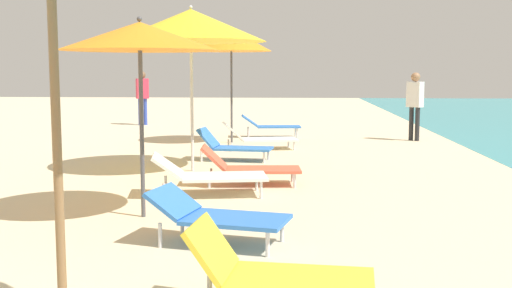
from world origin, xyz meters
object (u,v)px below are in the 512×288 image
Objects in this scene: umbrella_farthest at (231,40)px; person_walking_near at (142,92)px; umbrella_third at (140,37)px; lounger_fourth_shoreside at (233,146)px; lounger_farthest_shoreside at (270,125)px; lounger_third_inland at (217,215)px; lounger_fourth_inland at (248,166)px; lounger_third_shoreside at (208,174)px; person_walking_mid at (415,99)px; lounger_second_shoreside at (274,271)px; umbrella_fourth at (191,25)px; lounger_farthest_inland at (258,137)px.

umbrella_farthest reaches higher than person_walking_near.
umbrella_third reaches higher than lounger_fourth_shoreside.
lounger_fourth_shoreside is 0.93× the size of lounger_farthest_shoreside.
umbrella_farthest reaches higher than lounger_third_inland.
lounger_third_shoreside is at bearing -125.26° from lounger_fourth_inland.
lounger_third_shoreside is 1.08× the size of lounger_fourth_inland.
person_walking_mid is at bearing -14.62° from lounger_farthest_shoreside.
lounger_second_shoreside is 0.48× the size of umbrella_fourth.
umbrella_third reaches higher than lounger_farthest_shoreside.
lounger_third_shoreside is 11.54m from person_walking_near.
lounger_second_shoreside is 10.73m from umbrella_farthest.
lounger_fourth_inland is 0.90× the size of person_walking_near.
lounger_fourth_inland reaches higher than lounger_farthest_shoreside.
lounger_farthest_shoreside is at bearing 85.16° from lounger_fourth_inland.
lounger_third_shoreside is 0.98× the size of person_walking_near.
lounger_farthest_shoreside is (0.85, 1.29, -2.08)m from umbrella_farthest.
lounger_third_inland is at bearing 21.65° from person_walking_mid.
lounger_farthest_inland is (0.36, 5.08, -0.03)m from lounger_third_shoreside.
umbrella_farthest is 1.64× the size of person_walking_mid.
umbrella_third is at bearing -90.13° from umbrella_fourth.
lounger_third_shoreside is 6.63m from umbrella_farthest.
umbrella_farthest is (0.22, 4.20, -0.05)m from umbrella_fourth.
lounger_second_shoreside is 0.57× the size of umbrella_third.
person_walking_near is (-4.00, 5.84, 0.75)m from lounger_farthest_inland.
lounger_third_inland is at bearing -84.84° from umbrella_farthest.
umbrella_fourth is at bearing -93.01° from umbrella_farthest.
umbrella_third is at bearing 145.33° from lounger_third_inland.
lounger_fourth_shoreside is at bearing 80.44° from lounger_third_shoreside.
lounger_second_shoreside is 15.82m from person_walking_near.
lounger_third_inland is 1.00× the size of lounger_fourth_shoreside.
lounger_second_shoreside is at bearing -75.39° from umbrella_fourth.
umbrella_third is 6.69m from lounger_farthest_inland.
lounger_third_inland is at bearing -79.18° from lounger_fourth_shoreside.
lounger_fourth_shoreside is at bearing -114.92° from lounger_farthest_inland.
person_walking_mid reaches higher than lounger_third_shoreside.
lounger_fourth_shoreside reaches higher than lounger_farthest_shoreside.
umbrella_farthest is at bearing 88.28° from umbrella_third.
lounger_fourth_inland is 4.26m from lounger_farthest_inland.
lounger_farthest_inland is at bearing -19.46° from person_walking_mid.
person_walking_near reaches higher than person_walking_mid.
lounger_farthest_shoreside is (0.02, 6.74, 0.03)m from lounger_fourth_inland.
lounger_farthest_inland is (-0.70, 9.24, -0.05)m from lounger_second_shoreside.
lounger_second_shoreside is at bearing 27.66° from person_walking_mid.
person_walking_near is (-3.06, 12.22, -1.06)m from umbrella_third.
lounger_third_shoreside is 1.06× the size of lounger_farthest_shoreside.
lounger_fourth_shoreside is 0.95× the size of lounger_fourth_inland.
lounger_farthest_shoreside is (0.50, 7.57, 0.01)m from lounger_third_shoreside.
umbrella_third is at bearing 125.16° from lounger_second_shoreside.
person_walking_near is at bearing 111.48° from lounger_farthest_inland.
lounger_farthest_shoreside is at bearing 89.46° from lounger_fourth_shoreside.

